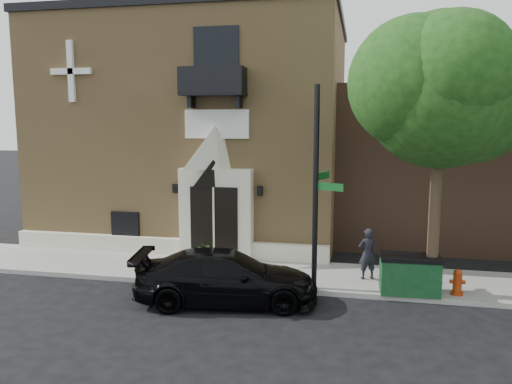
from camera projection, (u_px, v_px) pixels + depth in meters
ground at (223, 289)px, 15.00m from camera, size 120.00×120.00×0.00m
sidewalk at (265, 274)px, 16.24m from camera, size 42.00×3.00×0.15m
church at (206, 129)px, 22.65m from camera, size 12.20×11.01×9.30m
street_tree_left at (443, 89)px, 13.28m from camera, size 4.97×4.38×7.77m
black_sedan at (226, 277)px, 13.77m from camera, size 5.31×2.86×1.46m
street_sign at (316, 188)px, 14.21m from camera, size 0.88×1.14×5.87m
fire_hydrant at (457, 282)px, 14.04m from camera, size 0.42×0.34×0.74m
dumpster at (410, 274)px, 14.17m from camera, size 1.69×1.00×1.09m
planter at (207, 252)px, 17.39m from camera, size 0.72×0.67×0.66m
pedestrian_near at (367, 254)px, 15.39m from camera, size 0.68×0.58×1.59m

